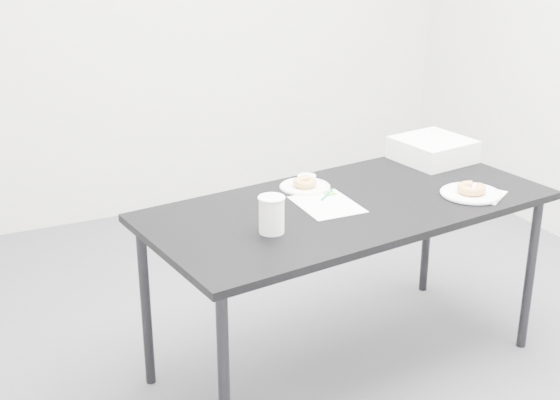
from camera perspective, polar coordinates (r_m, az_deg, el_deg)
name	(u,v)px	position (r m, az deg, el deg)	size (l,w,h in m)	color
floor	(308,351)	(3.67, 2.07, -11.00)	(4.00, 4.00, 0.00)	#4C4C51
wall_back	(163,3)	(5.00, -8.58, 14.05)	(4.00, 0.02, 2.70)	silver
table	(348,216)	(3.26, 5.00, -1.16)	(1.79, 1.02, 0.78)	black
scorecard	(327,204)	(3.21, 3.45, -0.32)	(0.23, 0.29, 0.00)	white
logo_patch	(330,193)	(3.32, 3.65, 0.48)	(0.05, 0.05, 0.00)	green
pen	(327,194)	(3.30, 3.48, 0.41)	(0.01, 0.01, 0.14)	#0C8A50
napkin	(481,194)	(3.42, 14.48, 0.41)	(0.18, 0.18, 0.00)	white
plate_near	(471,194)	(3.41, 13.79, 0.46)	(0.26, 0.26, 0.01)	white
donut_near	(471,188)	(3.40, 13.82, 0.83)	(0.12, 0.12, 0.04)	#C1773D
plate_far	(305,187)	(3.40, 1.83, 0.98)	(0.22, 0.22, 0.01)	white
donut_far	(305,182)	(3.39, 1.84, 1.30)	(0.10, 0.10, 0.03)	#C1773D
coffee_cup	(272,215)	(2.92, -0.62, -1.07)	(0.10, 0.10, 0.14)	white
cup_lid	(307,177)	(3.51, 1.97, 1.72)	(0.09, 0.09, 0.01)	silver
bakery_box	(433,150)	(3.81, 11.10, 3.64)	(0.32, 0.32, 0.11)	white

